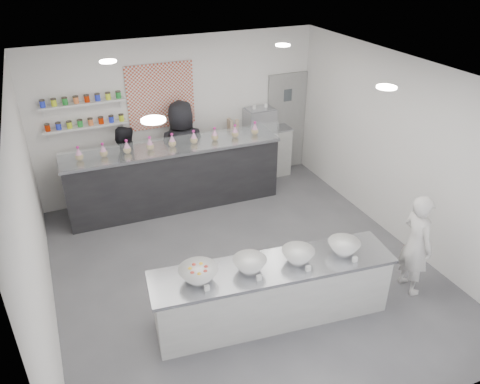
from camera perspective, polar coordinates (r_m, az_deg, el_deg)
name	(u,v)px	position (r m, az deg, el deg)	size (l,w,h in m)	color
floor	(243,269)	(7.36, 0.36, -9.35)	(6.00, 6.00, 0.00)	#515156
ceiling	(244,77)	(5.99, 0.46, 13.81)	(6.00, 6.00, 0.00)	white
back_wall	(180,116)	(9.14, -7.29, 9.12)	(5.50, 5.50, 0.00)	white
left_wall	(33,226)	(6.12, -23.93, -3.86)	(6.00, 6.00, 0.00)	white
right_wall	(400,152)	(7.95, 18.93, 4.65)	(6.00, 6.00, 0.00)	white
back_door	(286,122)	(10.10, 5.62, 8.44)	(0.88, 0.04, 2.10)	gray
pattern_panel	(161,96)	(8.89, -9.62, 11.45)	(1.25, 0.03, 1.20)	#B73B20
jar_shelf_lower	(86,126)	(8.72, -18.27, 7.61)	(1.45, 0.22, 0.04)	silver
jar_shelf_upper	(82,103)	(8.59, -18.70, 10.21)	(1.45, 0.22, 0.04)	silver
preserve_jars	(83,111)	(8.61, -18.54, 9.30)	(1.45, 0.10, 0.56)	#BF2400
downlight_0	(153,120)	(4.66, -10.52, 8.62)	(0.24, 0.24, 0.02)	white
downlight_1	(386,87)	(5.90, 17.43, 12.09)	(0.24, 0.24, 0.02)	white
downlight_2	(108,61)	(7.13, -15.80, 15.07)	(0.24, 0.24, 0.02)	white
downlight_3	(283,45)	(7.99, 5.24, 17.41)	(0.24, 0.24, 0.02)	white
prep_counter	(273,292)	(6.31, 4.01, -12.06)	(3.18, 0.72, 0.87)	#AEAEAA
back_bar	(175,177)	(8.77, -7.94, 1.83)	(3.93, 0.72, 1.22)	black
sneeze_guard	(177,145)	(8.14, -7.71, 5.67)	(3.88, 0.02, 0.33)	white
espresso_ledge	(257,154)	(9.82, 2.14, 4.64)	(1.41, 0.45, 1.05)	#AEAEAA
espresso_machine	(260,120)	(9.55, 2.42, 8.79)	(0.59, 0.41, 0.45)	#93969E
cup_stacks	(233,127)	(9.35, -0.86, 7.95)	(0.24, 0.24, 0.33)	tan
prep_bowls	(274,260)	(5.98, 4.18, -8.30)	(2.38, 0.53, 0.17)	white
label_cards	(299,288)	(5.68, 7.23, -11.48)	(2.01, 0.04, 0.07)	white
cookie_bags	(172,140)	(8.46, -8.28, 6.28)	(3.34, 0.14, 0.26)	#FF8ED4
woman_prep	(416,244)	(7.01, 20.68, -5.99)	(0.56, 0.37, 1.53)	silver
staff_left	(126,168)	(8.81, -13.71, 2.83)	(0.79, 0.61, 1.62)	black
staff_right	(183,151)	(8.95, -6.96, 5.01)	(0.94, 0.61, 1.93)	black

